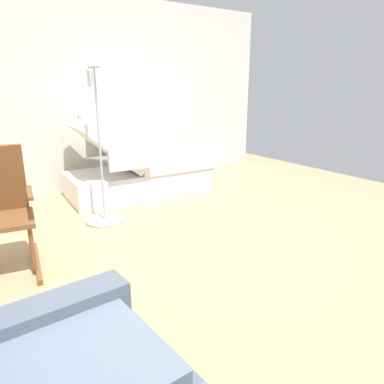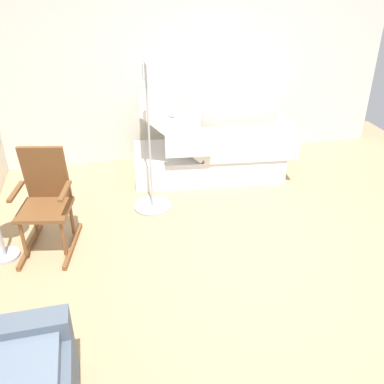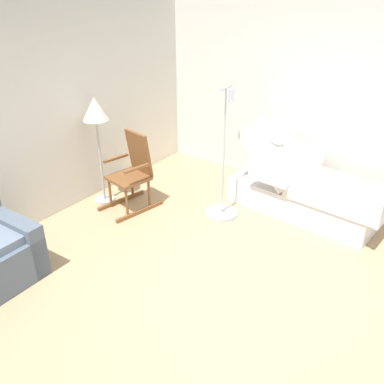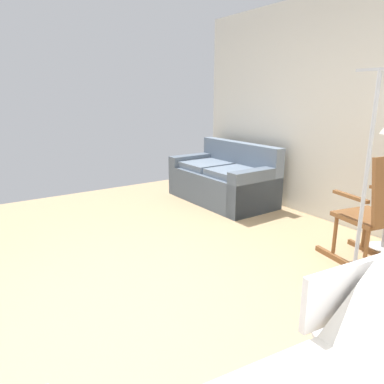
% 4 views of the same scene
% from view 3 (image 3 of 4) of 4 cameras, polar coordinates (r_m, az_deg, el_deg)
% --- Properties ---
extents(ground_plane, '(6.69, 6.69, 0.00)m').
position_cam_3_polar(ground_plane, '(4.29, 5.49, -12.96)').
color(ground_plane, tan).
extents(back_wall, '(5.48, 0.10, 2.70)m').
position_cam_3_polar(back_wall, '(5.36, -20.28, 10.29)').
color(back_wall, silver).
rests_on(back_wall, ground).
extents(side_wall, '(0.10, 5.55, 2.70)m').
position_cam_3_polar(side_wall, '(5.97, 19.53, 12.03)').
color(side_wall, silver).
rests_on(side_wall, ground).
extents(hospital_bed, '(1.16, 2.14, 1.21)m').
position_cam_3_polar(hospital_bed, '(5.62, 15.76, 0.40)').
color(hospital_bed, silver).
rests_on(hospital_bed, ground).
extents(rocking_chair, '(0.84, 0.61, 1.05)m').
position_cam_3_polar(rocking_chair, '(5.50, -8.30, 2.70)').
color(rocking_chair, brown).
rests_on(rocking_chair, ground).
extents(floor_lamp, '(0.34, 0.34, 1.48)m').
position_cam_3_polar(floor_lamp, '(5.48, -13.32, 10.26)').
color(floor_lamp, '#B2B5BA').
rests_on(floor_lamp, ground).
extents(iv_pole, '(0.44, 0.44, 1.69)m').
position_cam_3_polar(iv_pole, '(5.37, 4.29, -0.71)').
color(iv_pole, '#B2B5BA').
rests_on(iv_pole, ground).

